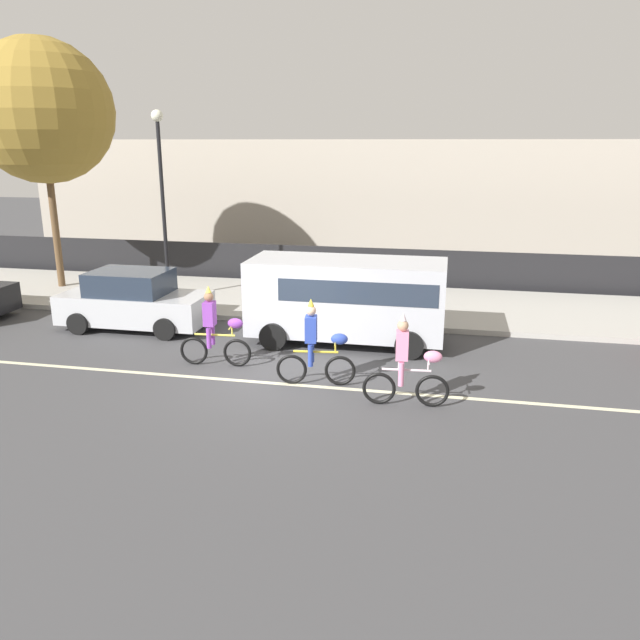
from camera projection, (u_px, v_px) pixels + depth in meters
name	position (u px, v px, depth m)	size (l,w,h in m)	color
ground_plane	(282.00, 375.00, 14.06)	(80.00, 80.00, 0.00)	#424244
road_centre_line	(276.00, 383.00, 13.59)	(36.00, 0.14, 0.01)	beige
sidewalk_curb	(334.00, 302.00, 20.15)	(60.00, 5.00, 0.15)	#ADAAA3
fence_line	(348.00, 266.00, 22.71)	(40.00, 0.08, 1.40)	black
building_backdrop	(344.00, 194.00, 30.60)	(28.00, 8.00, 5.16)	#B2A899
parade_cyclist_purple	(215.00, 331.00, 14.46)	(1.72, 0.50, 1.92)	black
parade_cyclist_cobalt	(316.00, 348.00, 13.30)	(1.72, 0.51, 1.92)	black
parade_cyclist_pink	(407.00, 366.00, 12.23)	(1.72, 0.50, 1.92)	black
parked_van_silver	(350.00, 295.00, 16.03)	(5.00, 2.22, 2.18)	silver
parked_car_silver	(134.00, 301.00, 17.42)	(4.10, 1.92, 1.64)	#B7BABF
street_lamp_post	(161.00, 178.00, 19.37)	(0.36, 0.36, 5.86)	black
street_tree_near_lamp	(42.00, 112.00, 20.48)	(4.67, 4.67, 8.22)	brown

